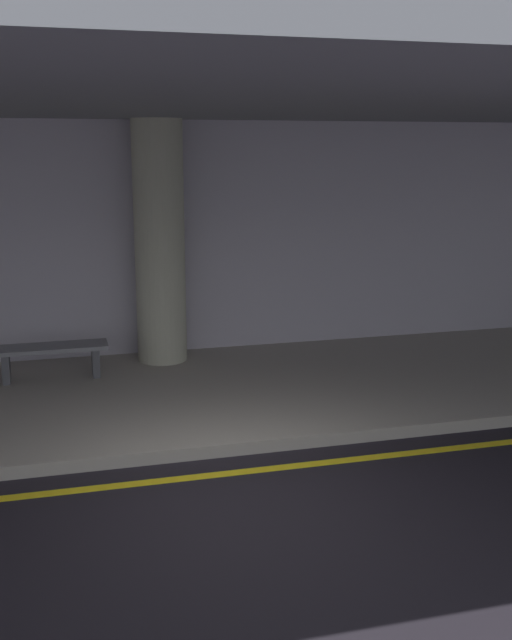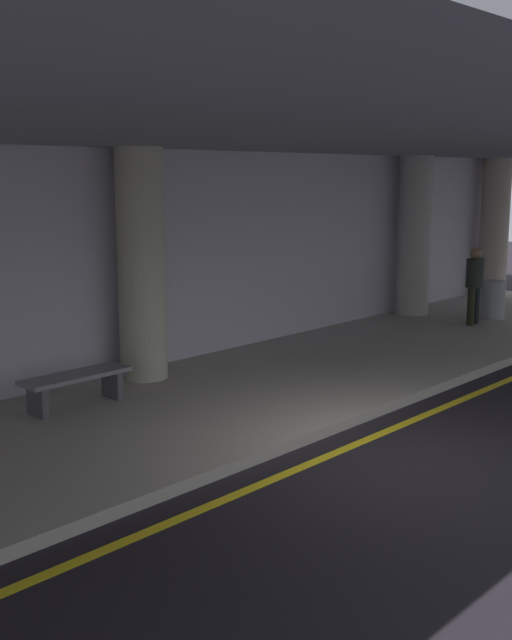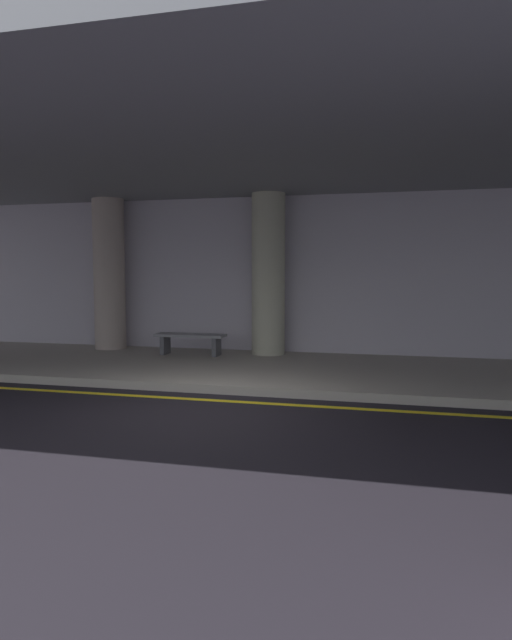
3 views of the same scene
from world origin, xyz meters
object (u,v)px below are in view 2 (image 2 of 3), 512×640
at_px(support_column_center, 414,236).
at_px(trash_bin_steel, 493,299).
at_px(bench_metal, 76,383).
at_px(support_column_left_mid, 141,265).
at_px(traveler_with_luggage, 475,281).
at_px(support_column_right_mid, 494,227).

height_order(support_column_center, trash_bin_steel, support_column_center).
xyz_separation_m(support_column_center, bench_metal, (-9.68, -0.58, -1.47)).
bearing_deg(bench_metal, support_column_left_mid, 18.96).
xyz_separation_m(support_column_center, trash_bin_steel, (0.79, -1.64, -1.40)).
height_order(traveler_with_luggage, trash_bin_steel, traveler_with_luggage).
xyz_separation_m(support_column_left_mid, support_column_center, (8.00, 0.00, 0.00)).
bearing_deg(bench_metal, traveler_with_luggage, -6.76).
bearing_deg(traveler_with_luggage, support_column_center, 91.72).
distance_m(support_column_center, support_column_right_mid, 4.00).
height_order(support_column_left_mid, support_column_right_mid, same).
xyz_separation_m(support_column_left_mid, trash_bin_steel, (8.79, -1.64, -1.40)).
bearing_deg(support_column_right_mid, trash_bin_steel, -153.02).
distance_m(support_column_center, bench_metal, 9.81).
bearing_deg(support_column_right_mid, support_column_left_mid, 180.00).
bearing_deg(traveler_with_luggage, bench_metal, -177.20).
bearing_deg(support_column_left_mid, bench_metal, -161.04).
height_order(support_column_center, support_column_right_mid, same).
bearing_deg(support_column_right_mid, traveler_with_luggage, -158.16).
height_order(support_column_left_mid, traveler_with_luggage, support_column_left_mid).
distance_m(support_column_right_mid, bench_metal, 13.77).
bearing_deg(traveler_with_luggage, support_column_right_mid, 31.40).
distance_m(bench_metal, trash_bin_steel, 10.52).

